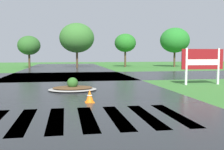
# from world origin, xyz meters

# --- Properties ---
(asphalt_roadway) EXTENTS (10.43, 80.00, 0.01)m
(asphalt_roadway) POSITION_xyz_m (0.00, 10.00, 0.00)
(asphalt_roadway) COLOR #232628
(asphalt_roadway) RESTS_ON ground
(asphalt_cross_road) EXTENTS (90.00, 9.38, 0.01)m
(asphalt_cross_road) POSITION_xyz_m (0.00, 21.08, 0.00)
(asphalt_cross_road) COLOR #232628
(asphalt_cross_road) RESTS_ON ground
(crosswalk_stripes) EXTENTS (6.75, 3.22, 0.01)m
(crosswalk_stripes) POSITION_xyz_m (0.00, 5.73, 0.00)
(crosswalk_stripes) COLOR white
(crosswalk_stripes) RESTS_ON ground
(estate_billboard) EXTENTS (2.72, 0.12, 2.25)m
(estate_billboard) POSITION_xyz_m (8.15, 13.22, 1.47)
(estate_billboard) COLOR white
(estate_billboard) RESTS_ON ground
(median_island) EXTENTS (2.50, 2.06, 0.68)m
(median_island) POSITION_xyz_m (0.19, 11.92, 0.14)
(median_island) COLOR #9E9B93
(median_island) RESTS_ON ground
(traffic_cone) EXTENTS (0.36, 0.36, 0.52)m
(traffic_cone) POSITION_xyz_m (0.75, 8.28, 0.25)
(traffic_cone) COLOR orange
(traffic_cone) RESTS_ON ground
(background_treeline) EXTENTS (38.32, 5.51, 6.09)m
(background_treeline) POSITION_xyz_m (0.44, 35.24, 3.85)
(background_treeline) COLOR #4C3823
(background_treeline) RESTS_ON ground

